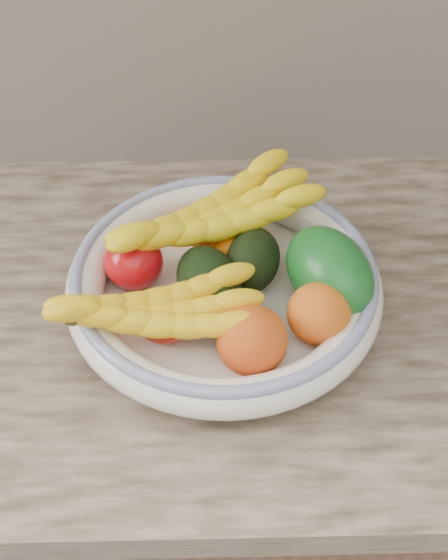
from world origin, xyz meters
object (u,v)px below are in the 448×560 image
at_px(fruit_bowl, 224,287).
at_px(banana_bunch_back, 212,222).
at_px(green_mango, 329,272).
at_px(banana_bunch_front, 156,315).

relative_size(fruit_bowl, banana_bunch_back, 1.31).
distance_m(green_mango, banana_bunch_back, 0.16).
bearing_deg(green_mango, banana_bunch_front, 172.58).
relative_size(fruit_bowl, green_mango, 2.82).
xyz_separation_m(banana_bunch_back, banana_bunch_front, (-0.06, -0.15, -0.01)).
height_order(fruit_bowl, banana_bunch_front, banana_bunch_front).
bearing_deg(banana_bunch_back, fruit_bowl, -108.26).
distance_m(fruit_bowl, banana_bunch_front, 0.11).
height_order(green_mango, banana_bunch_back, green_mango).
bearing_deg(green_mango, banana_bunch_back, 123.63).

